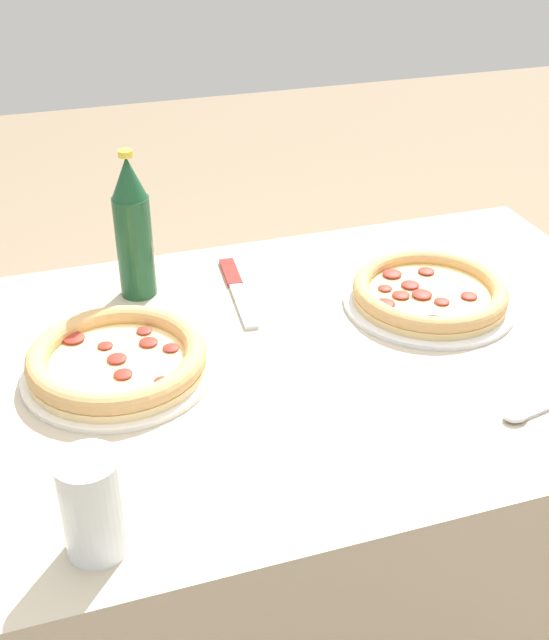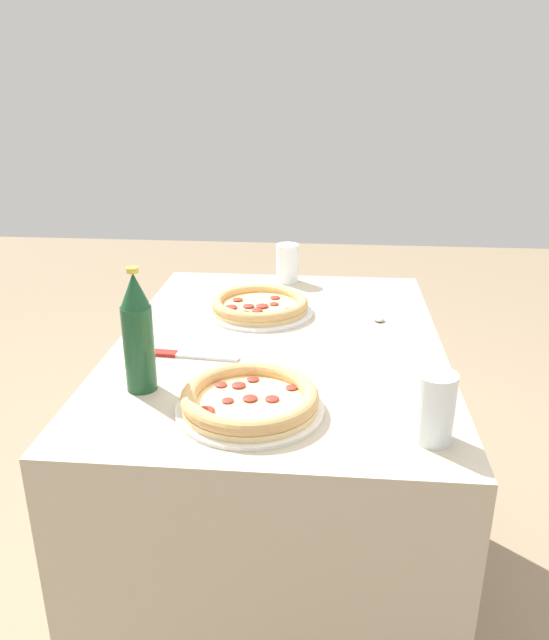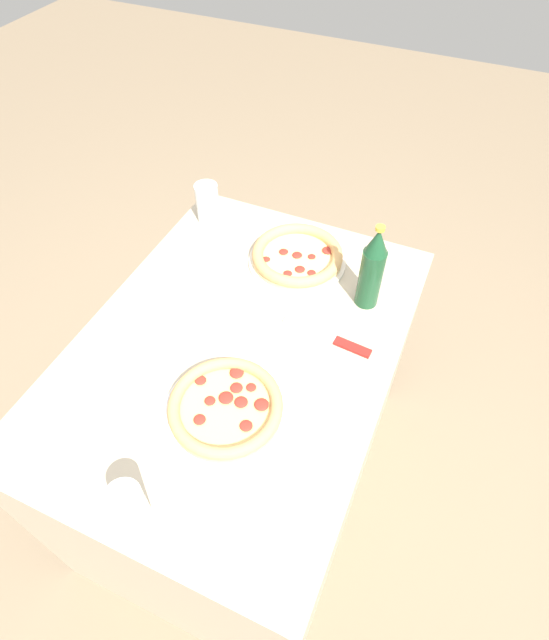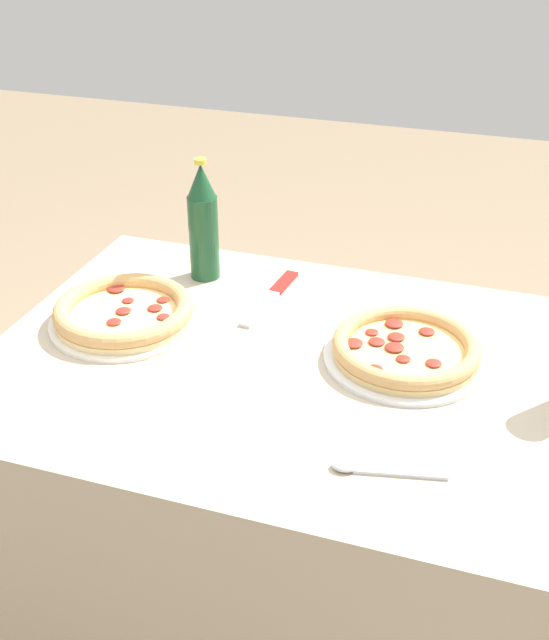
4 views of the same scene
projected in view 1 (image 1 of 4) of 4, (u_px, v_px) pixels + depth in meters
The scene contains 7 objects.
table at pixel (330, 527), 1.42m from camera, with size 1.04×0.75×0.78m.
pizza_margherita at pixel (429, 294), 1.31m from camera, with size 0.28×0.28×0.04m.
pizza_salami at pixel (118, 361), 1.14m from camera, with size 0.28×0.28×0.05m.
glass_mango_juice at pixel (93, 509), 0.84m from camera, with size 0.07×0.07×0.12m.
beer_bottle at pixel (133, 229), 1.29m from camera, with size 0.06×0.06×0.25m.
knife at pixel (237, 289), 1.35m from camera, with size 0.04×0.24×0.01m.
spoon at pixel (539, 407), 1.08m from camera, with size 0.16×0.06×0.01m.
Camera 1 is at (0.41, 0.94, 1.44)m, focal length 45.00 mm.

